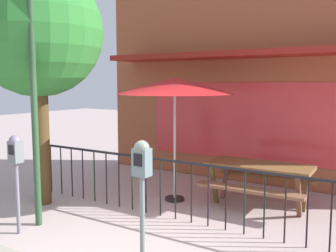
{
  "coord_description": "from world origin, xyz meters",
  "views": [
    {
      "loc": [
        2.9,
        -3.49,
        2.21
      ],
      "look_at": [
        -0.54,
        2.02,
        1.45
      ],
      "focal_mm": 40.74,
      "sensor_mm": 36.0,
      "label": 1
    }
  ],
  "objects_px": {
    "parking_meter_near": "(16,158)",
    "parking_meter_far": "(142,173)",
    "patio_umbrella": "(175,86)",
    "street_lamp": "(32,48)",
    "picnic_table_left": "(259,173)",
    "street_tree": "(37,33)"
  },
  "relations": [
    {
      "from": "parking_meter_near",
      "to": "parking_meter_far",
      "type": "relative_size",
      "value": 0.92
    },
    {
      "from": "patio_umbrella",
      "to": "street_lamp",
      "type": "xyz_separation_m",
      "value": [
        -1.16,
        -2.18,
        0.58
      ]
    },
    {
      "from": "street_lamp",
      "to": "picnic_table_left",
      "type": "bearing_deg",
      "value": 45.29
    },
    {
      "from": "patio_umbrella",
      "to": "parking_meter_far",
      "type": "xyz_separation_m",
      "value": [
        1.19,
        -2.69,
        -0.9
      ]
    },
    {
      "from": "picnic_table_left",
      "to": "patio_umbrella",
      "type": "height_order",
      "value": "patio_umbrella"
    },
    {
      "from": "picnic_table_left",
      "to": "parking_meter_far",
      "type": "distance_m",
      "value": 3.22
    },
    {
      "from": "picnic_table_left",
      "to": "street_tree",
      "type": "bearing_deg",
      "value": -151.07
    },
    {
      "from": "patio_umbrella",
      "to": "parking_meter_far",
      "type": "distance_m",
      "value": 3.08
    },
    {
      "from": "parking_meter_near",
      "to": "parking_meter_far",
      "type": "xyz_separation_m",
      "value": [
        2.31,
        -0.12,
        0.1
      ]
    },
    {
      "from": "parking_meter_near",
      "to": "street_lamp",
      "type": "distance_m",
      "value": 1.63
    },
    {
      "from": "patio_umbrella",
      "to": "street_lamp",
      "type": "height_order",
      "value": "street_lamp"
    },
    {
      "from": "parking_meter_near",
      "to": "parking_meter_far",
      "type": "height_order",
      "value": "parking_meter_far"
    },
    {
      "from": "parking_meter_near",
      "to": "street_tree",
      "type": "bearing_deg",
      "value": 125.83
    },
    {
      "from": "patio_umbrella",
      "to": "street_tree",
      "type": "relative_size",
      "value": 0.54
    },
    {
      "from": "parking_meter_far",
      "to": "street_lamp",
      "type": "xyz_separation_m",
      "value": [
        -2.35,
        0.51,
        1.48
      ]
    },
    {
      "from": "patio_umbrella",
      "to": "street_tree",
      "type": "distance_m",
      "value": 2.58
    },
    {
      "from": "picnic_table_left",
      "to": "parking_meter_far",
      "type": "bearing_deg",
      "value": -94.84
    },
    {
      "from": "picnic_table_left",
      "to": "street_lamp",
      "type": "height_order",
      "value": "street_lamp"
    },
    {
      "from": "parking_meter_far",
      "to": "parking_meter_near",
      "type": "bearing_deg",
      "value": 176.98
    },
    {
      "from": "picnic_table_left",
      "to": "patio_umbrella",
      "type": "relative_size",
      "value": 0.8
    },
    {
      "from": "picnic_table_left",
      "to": "parking_meter_near",
      "type": "bearing_deg",
      "value": -130.43
    },
    {
      "from": "parking_meter_far",
      "to": "street_tree",
      "type": "bearing_deg",
      "value": 158.03
    }
  ]
}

